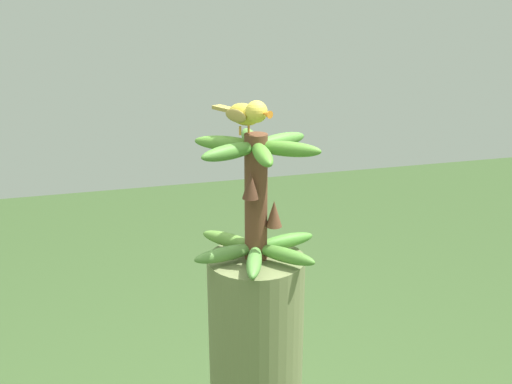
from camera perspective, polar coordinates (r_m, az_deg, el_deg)
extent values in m
cylinder|color=brown|center=(1.32, 0.00, -0.60)|extent=(0.05, 0.05, 0.29)
ellipsoid|color=#4A8A31|center=(1.39, 2.78, -4.73)|extent=(0.06, 0.15, 0.03)
ellipsoid|color=#548637|center=(1.43, 0.15, -4.07)|extent=(0.15, 0.08, 0.03)
ellipsoid|color=#5D8E37|center=(1.40, -2.61, -4.62)|extent=(0.13, 0.13, 0.03)
ellipsoid|color=#4F7D36|center=(1.33, -2.92, -5.93)|extent=(0.06, 0.15, 0.03)
ellipsoid|color=#538E3C|center=(1.29, -0.17, -6.70)|extent=(0.15, 0.08, 0.03)
ellipsoid|color=#4C8330|center=(1.32, 2.77, -6.05)|extent=(0.13, 0.13, 0.03)
ellipsoid|color=#4B8031|center=(1.24, -2.42, 3.89)|extent=(0.10, 0.15, 0.03)
ellipsoid|color=#508E30|center=(1.22, 0.61, 3.61)|extent=(0.15, 0.04, 0.03)
ellipsoid|color=#4E862D|center=(1.26, 2.96, 4.15)|extent=(0.11, 0.14, 0.03)
ellipsoid|color=#4D8734|center=(1.33, 2.26, 4.91)|extent=(0.10, 0.15, 0.03)
ellipsoid|color=#578D39|center=(1.35, -0.55, 5.14)|extent=(0.15, 0.04, 0.03)
ellipsoid|color=#538731|center=(1.30, -2.86, 4.66)|extent=(0.11, 0.14, 0.03)
cone|color=brown|center=(1.32, 1.74, -2.09)|extent=(0.04, 0.04, 0.06)
cone|color=#4C2D1E|center=(1.26, -0.53, 0.68)|extent=(0.04, 0.04, 0.06)
cylinder|color=#C68933|center=(1.27, -1.57, 5.93)|extent=(0.01, 0.01, 0.02)
cylinder|color=#C68933|center=(1.28, -0.71, 6.10)|extent=(0.00, 0.01, 0.02)
ellipsoid|color=gold|center=(1.27, -1.15, 7.45)|extent=(0.10, 0.08, 0.05)
ellipsoid|color=olive|center=(1.26, -2.01, 7.35)|extent=(0.06, 0.04, 0.03)
ellipsoid|color=olive|center=(1.29, -0.56, 7.60)|extent=(0.06, 0.04, 0.03)
cube|color=olive|center=(1.32, -3.11, 7.99)|extent=(0.06, 0.05, 0.01)
sphere|color=gold|center=(1.24, 0.04, 7.70)|extent=(0.05, 0.05, 0.05)
sphere|color=black|center=(1.24, 0.83, 7.92)|extent=(0.01, 0.01, 0.01)
cone|color=orange|center=(1.22, 0.97, 7.49)|extent=(0.03, 0.03, 0.02)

